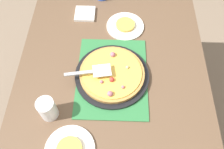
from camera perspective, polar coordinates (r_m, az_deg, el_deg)
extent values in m
plane|color=#84705B|center=(1.90, 0.00, -12.12)|extent=(8.00, 8.00, 0.00)
cube|color=brown|center=(1.23, 0.00, -0.85)|extent=(1.40, 1.00, 0.03)
cube|color=brown|center=(1.96, -12.52, 10.19)|extent=(0.07, 0.07, 0.72)
cube|color=brown|center=(1.95, 13.83, 9.51)|extent=(0.07, 0.07, 0.72)
cube|color=#2D753D|center=(1.21, 0.00, -0.42)|extent=(0.48, 0.36, 0.01)
cylinder|color=black|center=(1.20, 0.00, -0.17)|extent=(0.38, 0.38, 0.01)
cylinder|color=#B78442|center=(1.19, 0.00, 0.25)|extent=(0.33, 0.33, 0.02)
cylinder|color=#EAB747|center=(1.18, 0.00, 0.58)|extent=(0.30, 0.30, 0.01)
sphere|color=#B76675|center=(1.13, 2.66, -3.06)|extent=(0.02, 0.02, 0.02)
sphere|color=#E5CC7F|center=(1.19, 3.72, 1.74)|extent=(0.02, 0.02, 0.02)
sphere|color=#B76675|center=(1.14, -2.56, -1.79)|extent=(0.02, 0.02, 0.02)
sphere|color=#E5CC7F|center=(1.19, -3.23, 2.10)|extent=(0.02, 0.02, 0.02)
sphere|color=#B76675|center=(1.11, -0.49, -4.68)|extent=(0.03, 0.03, 0.03)
sphere|color=red|center=(1.14, 0.06, -1.25)|extent=(0.03, 0.03, 0.03)
sphere|color=#B76675|center=(1.23, 0.12, 4.87)|extent=(0.03, 0.03, 0.03)
cylinder|color=white|center=(1.42, 3.22, 11.64)|extent=(0.22, 0.22, 0.01)
cylinder|color=#EAB747|center=(1.41, 3.25, 12.00)|extent=(0.11, 0.11, 0.02)
cylinder|color=#EAB747|center=(1.07, -10.32, -17.40)|extent=(0.11, 0.11, 0.02)
cylinder|color=white|center=(1.11, -15.40, -8.07)|extent=(0.08, 0.08, 0.12)
cube|color=silver|center=(1.15, -2.46, 0.98)|extent=(0.08, 0.10, 0.00)
cube|color=#B2B2B7|center=(1.15, -8.14, 0.32)|extent=(0.04, 0.14, 0.01)
cube|color=white|center=(1.49, -6.57, 14.45)|extent=(0.12, 0.12, 0.02)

